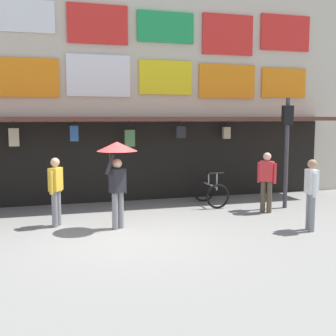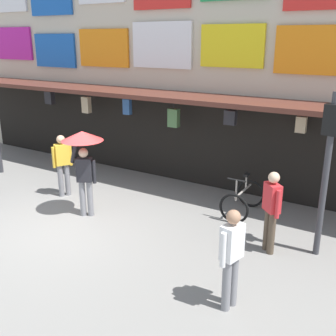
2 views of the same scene
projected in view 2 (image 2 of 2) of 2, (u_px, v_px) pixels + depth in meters
ground_plane at (70, 225)px, 9.19m from camera, size 80.00×80.00×0.00m
shopfront at (173, 42)px, 11.66m from camera, size 18.00×2.60×8.00m
traffic_light_far at (329, 150)px, 7.32m from camera, size 0.32×0.35×3.20m
bicycle_parked at (243, 199)px, 9.62m from camera, size 0.73×1.17×1.05m
pedestrian_with_umbrella at (83, 150)px, 9.19m from camera, size 0.96×0.96×2.08m
pedestrian_in_yellow at (231, 254)px, 6.11m from camera, size 0.30×0.52×1.68m
pedestrian_in_purple at (63, 162)px, 10.63m from camera, size 0.37×0.47×1.68m
pedestrian_in_white at (271, 208)px, 7.78m from camera, size 0.41×0.41×1.68m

